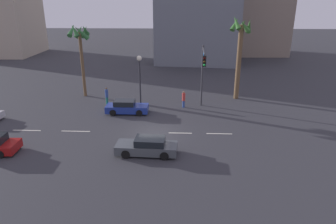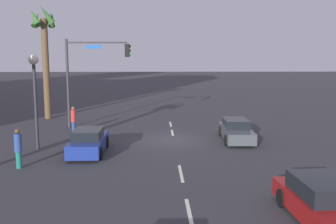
{
  "view_description": "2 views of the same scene",
  "coord_description": "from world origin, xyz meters",
  "px_view_note": "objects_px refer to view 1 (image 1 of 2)",
  "views": [
    {
      "loc": [
        2.2,
        -24.0,
        10.69
      ],
      "look_at": [
        1.13,
        0.8,
        1.64
      ],
      "focal_mm": 32.32,
      "sensor_mm": 36.0,
      "label": 1
    },
    {
      "loc": [
        -23.39,
        1.09,
        5.23
      ],
      "look_at": [
        1.39,
        0.33,
        1.58
      ],
      "focal_mm": 40.28,
      "sensor_mm": 36.0,
      "label": 2
    }
  ],
  "objects_px": {
    "streetlamp": "(140,70)",
    "pedestrian_0": "(184,99)",
    "car_1": "(147,147)",
    "building_2": "(199,19)",
    "car_3": "(127,107)",
    "traffic_signal": "(203,69)",
    "pedestrian_1": "(107,95)",
    "palm_tree_1": "(80,40)",
    "palm_tree_0": "(240,45)"
  },
  "relations": [
    {
      "from": "pedestrian_1",
      "to": "palm_tree_1",
      "type": "height_order",
      "value": "palm_tree_1"
    },
    {
      "from": "car_3",
      "to": "building_2",
      "type": "distance_m",
      "value": 33.56
    },
    {
      "from": "palm_tree_1",
      "to": "pedestrian_1",
      "type": "bearing_deg",
      "value": -41.36
    },
    {
      "from": "palm_tree_0",
      "to": "building_2",
      "type": "bearing_deg",
      "value": 96.92
    },
    {
      "from": "palm_tree_0",
      "to": "pedestrian_1",
      "type": "bearing_deg",
      "value": -169.24
    },
    {
      "from": "car_1",
      "to": "palm_tree_1",
      "type": "xyz_separation_m",
      "value": [
        -9.09,
        14.49,
        6.04
      ]
    },
    {
      "from": "car_1",
      "to": "pedestrian_1",
      "type": "relative_size",
      "value": 2.43
    },
    {
      "from": "traffic_signal",
      "to": "streetlamp",
      "type": "distance_m",
      "value": 6.91
    },
    {
      "from": "car_3",
      "to": "streetlamp",
      "type": "height_order",
      "value": "streetlamp"
    },
    {
      "from": "streetlamp",
      "to": "pedestrian_0",
      "type": "relative_size",
      "value": 2.97
    },
    {
      "from": "pedestrian_1",
      "to": "palm_tree_0",
      "type": "xyz_separation_m",
      "value": [
        14.65,
        2.78,
        5.18
      ]
    },
    {
      "from": "car_1",
      "to": "building_2",
      "type": "bearing_deg",
      "value": 81.87
    },
    {
      "from": "car_1",
      "to": "palm_tree_1",
      "type": "height_order",
      "value": "palm_tree_1"
    },
    {
      "from": "car_3",
      "to": "streetlamp",
      "type": "xyz_separation_m",
      "value": [
        1.02,
        3.08,
        3.18
      ]
    },
    {
      "from": "streetlamp",
      "to": "building_2",
      "type": "xyz_separation_m",
      "value": [
        7.79,
        28.55,
        3.77
      ]
    },
    {
      "from": "streetlamp",
      "to": "pedestrian_0",
      "type": "height_order",
      "value": "streetlamp"
    },
    {
      "from": "car_3",
      "to": "palm_tree_1",
      "type": "relative_size",
      "value": 0.5
    },
    {
      "from": "palm_tree_0",
      "to": "traffic_signal",
      "type": "bearing_deg",
      "value": -134.87
    },
    {
      "from": "streetlamp",
      "to": "building_2",
      "type": "bearing_deg",
      "value": 74.73
    },
    {
      "from": "car_3",
      "to": "building_2",
      "type": "height_order",
      "value": "building_2"
    },
    {
      "from": "palm_tree_1",
      "to": "building_2",
      "type": "height_order",
      "value": "building_2"
    },
    {
      "from": "streetlamp",
      "to": "palm_tree_0",
      "type": "bearing_deg",
      "value": 12.95
    },
    {
      "from": "car_3",
      "to": "streetlamp",
      "type": "bearing_deg",
      "value": 71.62
    },
    {
      "from": "pedestrian_1",
      "to": "building_2",
      "type": "xyz_separation_m",
      "value": [
        11.5,
        28.81,
        6.58
      ]
    },
    {
      "from": "car_1",
      "to": "palm_tree_0",
      "type": "bearing_deg",
      "value": 58.07
    },
    {
      "from": "pedestrian_0",
      "to": "traffic_signal",
      "type": "bearing_deg",
      "value": -23.22
    },
    {
      "from": "car_3",
      "to": "traffic_signal",
      "type": "height_order",
      "value": "traffic_signal"
    },
    {
      "from": "traffic_signal",
      "to": "pedestrian_0",
      "type": "relative_size",
      "value": 3.6
    },
    {
      "from": "car_1",
      "to": "traffic_signal",
      "type": "bearing_deg",
      "value": 65.21
    },
    {
      "from": "streetlamp",
      "to": "building_2",
      "type": "height_order",
      "value": "building_2"
    },
    {
      "from": "pedestrian_0",
      "to": "streetlamp",
      "type": "bearing_deg",
      "value": 168.08
    },
    {
      "from": "palm_tree_1",
      "to": "traffic_signal",
      "type": "bearing_deg",
      "value": -18.18
    },
    {
      "from": "car_3",
      "to": "palm_tree_1",
      "type": "xyz_separation_m",
      "value": [
        -6.04,
        5.77,
        6.02
      ]
    },
    {
      "from": "pedestrian_0",
      "to": "palm_tree_0",
      "type": "xyz_separation_m",
      "value": [
        6.17,
        3.53,
        5.23
      ]
    },
    {
      "from": "building_2",
      "to": "pedestrian_1",
      "type": "bearing_deg",
      "value": -106.1
    },
    {
      "from": "traffic_signal",
      "to": "building_2",
      "type": "bearing_deg",
      "value": 87.83
    },
    {
      "from": "car_1",
      "to": "streetlamp",
      "type": "xyz_separation_m",
      "value": [
        -2.03,
        11.8,
        3.21
      ]
    },
    {
      "from": "car_1",
      "to": "pedestrian_0",
      "type": "height_order",
      "value": "pedestrian_0"
    },
    {
      "from": "car_3",
      "to": "building_2",
      "type": "xyz_separation_m",
      "value": [
        8.82,
        31.62,
        6.95
      ]
    },
    {
      "from": "pedestrian_1",
      "to": "streetlamp",
      "type": "bearing_deg",
      "value": 4.1
    },
    {
      "from": "car_1",
      "to": "car_3",
      "type": "relative_size",
      "value": 1.08
    },
    {
      "from": "pedestrian_1",
      "to": "car_1",
      "type": "bearing_deg",
      "value": -63.57
    },
    {
      "from": "traffic_signal",
      "to": "palm_tree_1",
      "type": "bearing_deg",
      "value": 161.82
    },
    {
      "from": "streetlamp",
      "to": "pedestrian_1",
      "type": "xyz_separation_m",
      "value": [
        -3.7,
        -0.27,
        -2.81
      ]
    },
    {
      "from": "traffic_signal",
      "to": "streetlamp",
      "type": "xyz_separation_m",
      "value": [
        -6.64,
        1.81,
        -0.57
      ]
    },
    {
      "from": "streetlamp",
      "to": "pedestrian_0",
      "type": "distance_m",
      "value": 5.66
    },
    {
      "from": "car_3",
      "to": "palm_tree_0",
      "type": "distance_m",
      "value": 14.34
    },
    {
      "from": "traffic_signal",
      "to": "car_1",
      "type": "bearing_deg",
      "value": -114.79
    },
    {
      "from": "pedestrian_0",
      "to": "building_2",
      "type": "relative_size",
      "value": 0.11
    },
    {
      "from": "traffic_signal",
      "to": "streetlamp",
      "type": "relative_size",
      "value": 1.21
    }
  ]
}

